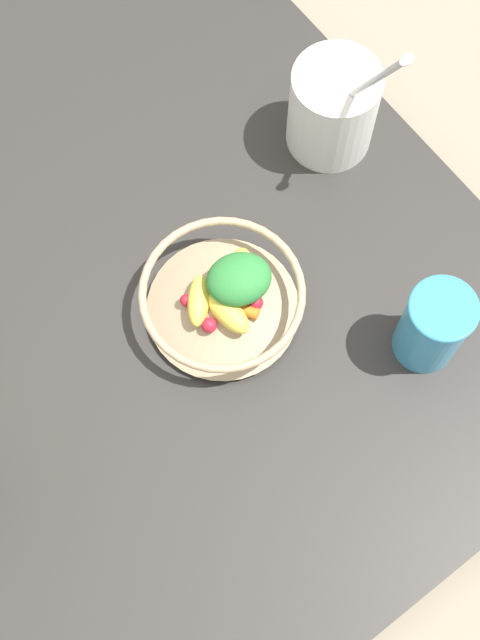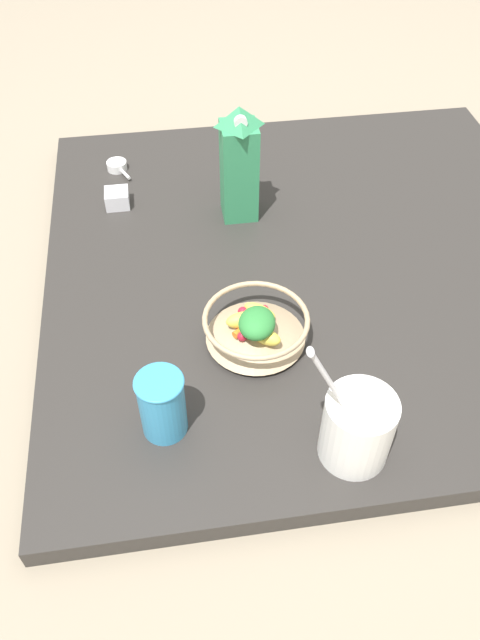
# 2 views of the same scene
# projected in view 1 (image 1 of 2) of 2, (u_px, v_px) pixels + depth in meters

# --- Properties ---
(ground_plane) EXTENTS (6.00, 6.00, 0.00)m
(ground_plane) POSITION_uv_depth(u_px,v_px,m) (6.00, 320.00, 1.13)
(ground_plane) COLOR gray
(countertop) EXTENTS (1.14, 1.14, 0.04)m
(countertop) POSITION_uv_depth(u_px,v_px,m) (2.00, 314.00, 1.11)
(countertop) COLOR #2D2B28
(countertop) RESTS_ON ground_plane
(fruit_bowl) EXTENTS (0.20, 0.20, 0.09)m
(fruit_bowl) POSITION_uv_depth(u_px,v_px,m) (221.00, 300.00, 1.05)
(fruit_bowl) COLOR tan
(fruit_bowl) RESTS_ON countertop
(yogurt_tub) EXTENTS (0.15, 0.11, 0.27)m
(yogurt_tub) POSITION_uv_depth(u_px,v_px,m) (331.00, 107.00, 1.11)
(yogurt_tub) COLOR white
(yogurt_tub) RESTS_ON countertop
(drinking_cup) EXTENTS (0.08, 0.08, 0.12)m
(drinking_cup) POSITION_uv_depth(u_px,v_px,m) (431.00, 328.00, 1.01)
(drinking_cup) COLOR #3893C6
(drinking_cup) RESTS_ON countertop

